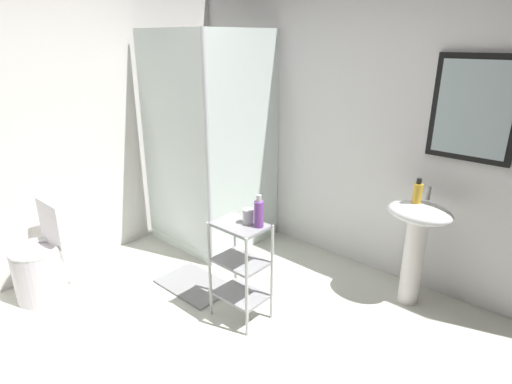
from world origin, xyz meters
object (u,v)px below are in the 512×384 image
(pedestal_sink, at_px, (417,233))
(rinse_cup, at_px, (248,216))
(shower_stall, at_px, (213,198))
(hand_soap_bottle, at_px, (418,192))
(bath_mat, at_px, (195,284))
(toilet, at_px, (44,259))
(conditioner_bottle_purple, at_px, (259,213))
(storage_cart, at_px, (241,263))

(pedestal_sink, height_order, rinse_cup, rinse_cup)
(shower_stall, height_order, hand_soap_bottle, shower_stall)
(pedestal_sink, bearing_deg, shower_stall, -170.78)
(pedestal_sink, height_order, bath_mat, pedestal_sink)
(bath_mat, bearing_deg, shower_stall, 125.69)
(rinse_cup, bearing_deg, pedestal_sink, 50.01)
(pedestal_sink, relative_size, hand_soap_bottle, 4.44)
(pedestal_sink, distance_m, hand_soap_bottle, 0.31)
(shower_stall, distance_m, pedestal_sink, 1.90)
(shower_stall, xyz_separation_m, toilet, (-0.29, -1.50, -0.15))
(toilet, bearing_deg, pedestal_sink, 39.88)
(hand_soap_bottle, height_order, conditioner_bottle_purple, hand_soap_bottle)
(toilet, distance_m, storage_cart, 1.56)
(pedestal_sink, relative_size, rinse_cup, 7.84)
(toilet, relative_size, bath_mat, 1.27)
(shower_stall, distance_m, rinse_cup, 1.30)
(bath_mat, bearing_deg, rinse_cup, 1.25)
(storage_cart, xyz_separation_m, conditioner_bottle_purple, (0.12, 0.05, 0.40))
(storage_cart, bearing_deg, pedestal_sink, 50.07)
(pedestal_sink, xyz_separation_m, rinse_cup, (-0.80, -0.95, 0.21))
(bath_mat, bearing_deg, toilet, -132.31)
(storage_cart, xyz_separation_m, rinse_cup, (0.04, 0.04, 0.36))
(conditioner_bottle_purple, height_order, rinse_cup, conditioner_bottle_purple)
(toilet, height_order, rinse_cup, rinse_cup)
(shower_stall, height_order, toilet, shower_stall)
(shower_stall, relative_size, toilet, 2.63)
(hand_soap_bottle, bearing_deg, shower_stall, -170.57)
(conditioner_bottle_purple, bearing_deg, hand_soap_bottle, 54.58)
(shower_stall, bearing_deg, bath_mat, -54.31)
(hand_soap_bottle, xyz_separation_m, bath_mat, (-1.36, -0.97, -0.88))
(storage_cart, height_order, rinse_cup, rinse_cup)
(shower_stall, height_order, rinse_cup, shower_stall)
(conditioner_bottle_purple, relative_size, bath_mat, 0.38)
(toilet, xyz_separation_m, hand_soap_bottle, (2.13, 1.81, 0.57))
(storage_cart, relative_size, conditioner_bottle_purple, 3.27)
(shower_stall, relative_size, rinse_cup, 19.35)
(rinse_cup, bearing_deg, hand_soap_bottle, 51.38)
(storage_cart, xyz_separation_m, hand_soap_bottle, (0.80, 1.00, 0.45))
(shower_stall, relative_size, hand_soap_bottle, 10.95)
(shower_stall, xyz_separation_m, conditioner_bottle_purple, (1.16, -0.64, 0.37))
(shower_stall, height_order, storage_cart, shower_stall)
(pedestal_sink, xyz_separation_m, bath_mat, (-1.40, -0.97, -0.57))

